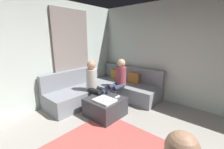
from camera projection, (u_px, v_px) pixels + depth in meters
wall_back at (199, 55)px, 3.53m from camera, size 6.00×0.12×2.70m
wall_left at (19, 57)px, 3.24m from camera, size 0.12×6.00×2.70m
curtain_panel at (72, 56)px, 4.15m from camera, size 0.06×1.10×2.50m
sectional_couch at (106, 89)px, 4.33m from camera, size 2.10×2.55×0.87m
ottoman at (105, 107)px, 3.39m from camera, size 0.76×0.76×0.42m
folded_blanket at (105, 100)px, 3.19m from camera, size 0.44×0.36×0.04m
coffee_mug at (104, 92)px, 3.60m from camera, size 0.08×0.08×0.10m
game_remote at (117, 97)px, 3.39m from camera, size 0.05×0.15×0.02m
person_on_couch_back at (119, 79)px, 4.00m from camera, size 0.30×0.60×1.20m
person_on_couch_side at (94, 82)px, 3.72m from camera, size 0.60×0.30×1.20m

